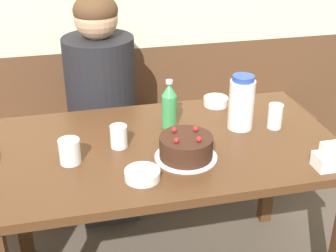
% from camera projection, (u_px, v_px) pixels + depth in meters
% --- Properties ---
extents(bench_seat, '(2.15, 0.38, 0.42)m').
position_uv_depth(bench_seat, '(135.00, 155.00, 2.81)').
color(bench_seat, '#56331E').
rests_on(bench_seat, ground_plane).
extents(dining_table, '(1.37, 0.77, 0.74)m').
position_uv_depth(dining_table, '(166.00, 164.00, 1.90)').
color(dining_table, '#4C2D19').
rests_on(dining_table, ground_plane).
extents(birthday_cake, '(0.24, 0.24, 0.11)m').
position_uv_depth(birthday_cake, '(186.00, 147.00, 1.73)').
color(birthday_cake, white).
rests_on(birthday_cake, dining_table).
extents(water_pitcher, '(0.11, 0.11, 0.23)m').
position_uv_depth(water_pitcher, '(241.00, 103.00, 1.93)').
color(water_pitcher, white).
rests_on(water_pitcher, dining_table).
extents(soju_bottle, '(0.06, 0.06, 0.21)m').
position_uv_depth(soju_bottle, '(169.00, 105.00, 1.94)').
color(soju_bottle, '#388E4C').
rests_on(soju_bottle, dining_table).
extents(napkin_holder, '(0.11, 0.08, 0.11)m').
position_uv_depth(napkin_holder, '(330.00, 158.00, 1.68)').
color(napkin_holder, white).
rests_on(napkin_holder, dining_table).
extents(bowl_soup_white, '(0.11, 0.11, 0.04)m').
position_uv_depth(bowl_soup_white, '(216.00, 101.00, 2.17)').
color(bowl_soup_white, white).
rests_on(bowl_soup_white, dining_table).
extents(bowl_rice_small, '(0.13, 0.13, 0.03)m').
position_uv_depth(bowl_rice_small, '(142.00, 175.00, 1.62)').
color(bowl_rice_small, white).
rests_on(bowl_rice_small, dining_table).
extents(glass_water_tall, '(0.06, 0.06, 0.10)m').
position_uv_depth(glass_water_tall, '(275.00, 116.00, 1.95)').
color(glass_water_tall, silver).
rests_on(glass_water_tall, dining_table).
extents(glass_tumbler_short, '(0.07, 0.07, 0.09)m').
position_uv_depth(glass_tumbler_short, '(119.00, 136.00, 1.81)').
color(glass_tumbler_short, silver).
rests_on(glass_tumbler_short, dining_table).
extents(glass_shot_small, '(0.08, 0.08, 0.09)m').
position_uv_depth(glass_shot_small, '(70.00, 151.00, 1.70)').
color(glass_shot_small, silver).
rests_on(glass_shot_small, dining_table).
extents(person_teal_shirt, '(0.35, 0.35, 1.21)m').
position_uv_depth(person_teal_shirt, '(103.00, 113.00, 2.44)').
color(person_teal_shirt, '#33333D').
rests_on(person_teal_shirt, ground_plane).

